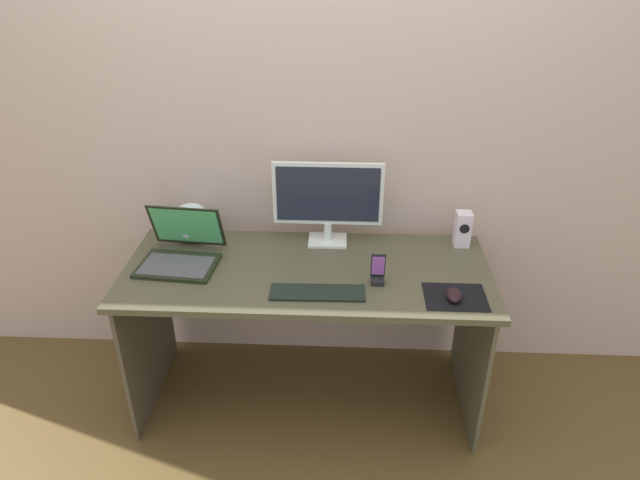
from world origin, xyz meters
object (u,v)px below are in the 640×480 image
Objects in this scene: monitor at (328,199)px; speaker_right at (463,229)px; phone_in_dock at (378,272)px; laptop at (181,252)px; fishbowl at (192,222)px; keyboard_external at (317,293)px; mouse at (454,295)px.

speaker_right is at bearing -0.04° from monitor.
monitor is 0.44m from phone_in_dock.
laptop is (-1.27, -0.21, -0.04)m from speaker_right.
fishbowl is (0.00, 0.21, 0.04)m from laptop.
laptop is 1.93× the size of fishbowl.
monitor is 0.64m from speaker_right.
speaker_right reaches higher than keyboard_external.
mouse is (0.52, -0.46, -0.20)m from monitor.
phone_in_dock is (0.25, 0.10, 0.04)m from keyboard_external.
monitor is 1.30× the size of keyboard_external.
laptop is at bearing -170.42° from speaker_right.
speaker_right is at bearing 32.94° from keyboard_external.
phone_in_dock is (0.22, -0.34, -0.17)m from monitor.
fishbowl is 1.35× the size of phone_in_dock.
keyboard_external is 3.86× the size of mouse.
mouse is 0.72× the size of phone_in_dock.
speaker_right is 1.67× the size of mouse.
phone_in_dock is at bearing -8.41° from laptop.
mouse is at bearing -21.21° from fishbowl.
speaker_right is (0.63, -0.00, -0.14)m from monitor.
mouse is (1.16, -0.24, -0.03)m from laptop.
monitor is 0.66m from fishbowl.
speaker_right is 1.29m from laptop.
keyboard_external is 0.27m from phone_in_dock.
phone_in_dock is at bearing -21.37° from fishbowl.
monitor reaches higher than laptop.
phone_in_dock is at bearing -139.76° from speaker_right.
mouse is at bearing -102.84° from speaker_right.
fishbowl reaches higher than phone_in_dock.
monitor is 0.70m from laptop.
mouse is (1.16, -0.45, -0.07)m from fishbowl.
fishbowl is at bearing -179.82° from speaker_right.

